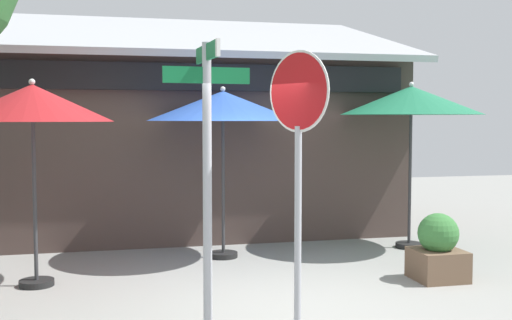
% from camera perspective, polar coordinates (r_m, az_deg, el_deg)
% --- Properties ---
extents(ground_plane, '(28.00, 28.00, 0.10)m').
position_cam_1_polar(ground_plane, '(7.60, 3.17, -13.09)').
color(ground_plane, gray).
extents(cafe_building, '(8.02, 4.77, 4.45)m').
position_cam_1_polar(cafe_building, '(12.61, -5.93, 1.69)').
color(cafe_building, '#473833').
rests_on(cafe_building, ground).
extents(street_sign_post, '(0.87, 0.93, 2.90)m').
position_cam_1_polar(street_sign_post, '(6.20, -4.45, 0.34)').
color(street_sign_post, '#A8AAB2').
rests_on(street_sign_post, ground).
extents(stop_sign, '(0.39, 0.71, 2.82)m').
position_cam_1_polar(stop_sign, '(6.13, 3.86, 2.11)').
color(stop_sign, '#A8AAB2').
rests_on(stop_sign, ground).
extents(patio_umbrella_crimson_left, '(2.02, 2.02, 2.66)m').
position_cam_1_polar(patio_umbrella_crimson_left, '(8.45, -19.63, 4.76)').
color(patio_umbrella_crimson_left, black).
rests_on(patio_umbrella_crimson_left, ground).
extents(patio_umbrella_royal_blue_center, '(2.32, 2.32, 2.65)m').
position_cam_1_polar(patio_umbrella_royal_blue_center, '(9.65, -3.02, 4.83)').
color(patio_umbrella_royal_blue_center, black).
rests_on(patio_umbrella_royal_blue_center, ground).
extents(patio_umbrella_forest_green_right, '(2.33, 2.33, 2.76)m').
position_cam_1_polar(patio_umbrella_forest_green_right, '(10.69, 13.91, 5.18)').
color(patio_umbrella_forest_green_right, black).
rests_on(patio_umbrella_forest_green_right, ground).
extents(sidewalk_planter, '(0.64, 0.64, 0.90)m').
position_cam_1_polar(sidewalk_planter, '(8.80, 16.19, -7.81)').
color(sidewalk_planter, brown).
rests_on(sidewalk_planter, ground).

